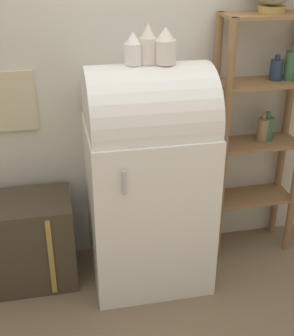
# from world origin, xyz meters

# --- Properties ---
(ground_plane) EXTENTS (12.00, 12.00, 0.00)m
(ground_plane) POSITION_xyz_m (0.00, 0.00, 0.00)
(ground_plane) COLOR #7A664C
(wall_back) EXTENTS (7.00, 0.09, 2.70)m
(wall_back) POSITION_xyz_m (-0.01, 0.57, 1.35)
(wall_back) COLOR beige
(wall_back) RESTS_ON ground_plane
(refrigerator) EXTENTS (0.72, 0.67, 1.40)m
(refrigerator) POSITION_xyz_m (-0.00, 0.23, 0.72)
(refrigerator) COLOR white
(refrigerator) RESTS_ON ground_plane
(suitcase_trunk) EXTENTS (0.66, 0.42, 0.58)m
(suitcase_trunk) POSITION_xyz_m (-0.80, 0.31, 0.29)
(suitcase_trunk) COLOR #423828
(suitcase_trunk) RESTS_ON ground_plane
(shelf_unit) EXTENTS (0.58, 0.28, 1.63)m
(shelf_unit) POSITION_xyz_m (0.77, 0.39, 0.92)
(shelf_unit) COLOR olive
(shelf_unit) RESTS_ON ground_plane
(vase_left) EXTENTS (0.10, 0.10, 0.17)m
(vase_left) POSITION_xyz_m (-0.08, 0.23, 1.48)
(vase_left) COLOR white
(vase_left) RESTS_ON refrigerator
(vase_center) EXTENTS (0.09, 0.09, 0.22)m
(vase_center) POSITION_xyz_m (-0.00, 0.24, 1.50)
(vase_center) COLOR silver
(vase_center) RESTS_ON refrigerator
(vase_right) EXTENTS (0.12, 0.12, 0.20)m
(vase_right) POSITION_xyz_m (0.09, 0.22, 1.49)
(vase_right) COLOR silver
(vase_right) RESTS_ON refrigerator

